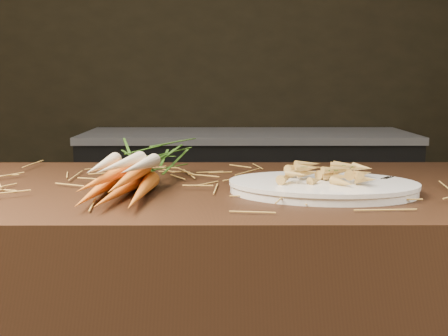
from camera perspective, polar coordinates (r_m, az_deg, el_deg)
The scene contains 6 objects.
back_counter at distance 3.22m, azimuth 2.32°, elevation -3.78°, with size 1.82×0.62×0.84m.
straw_bedding at distance 1.29m, azimuth -7.33°, elevation -1.36°, with size 1.40×0.60×0.02m, color olive, non-canonical shape.
root_veg_bunch at distance 1.27m, azimuth -8.72°, elevation 0.18°, with size 0.20×0.53×0.10m.
serving_platter at distance 1.21m, azimuth 10.01°, elevation -2.05°, with size 0.39×0.26×0.02m, color white, non-canonical shape.
roasted_veg_heap at distance 1.20m, azimuth 10.05°, elevation -0.53°, with size 0.19×0.14×0.04m, color #BF8946, non-canonical shape.
serving_fork at distance 1.20m, azimuth 16.74°, elevation -1.75°, with size 0.01×0.15×0.00m, color silver.
Camera 1 is at (0.16, -0.95, 1.14)m, focal length 45.00 mm.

